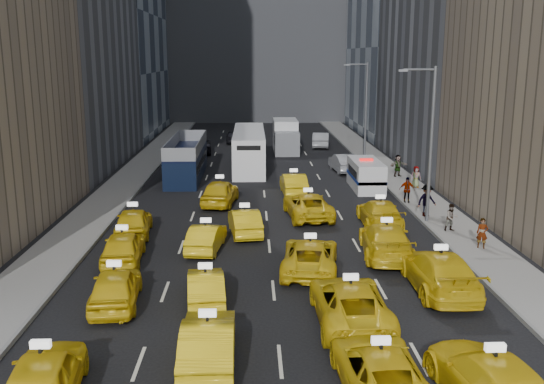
# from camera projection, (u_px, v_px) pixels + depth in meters

# --- Properties ---
(ground) EXTENTS (160.00, 160.00, 0.00)m
(ground) POSITION_uv_depth(u_px,v_px,m) (275.00, 310.00, 23.28)
(ground) COLOR black
(ground) RESTS_ON ground
(sidewalk_west) EXTENTS (3.00, 90.00, 0.15)m
(sidewalk_west) POSITION_uv_depth(u_px,v_px,m) (129.00, 180.00, 47.29)
(sidewalk_west) COLOR gray
(sidewalk_west) RESTS_ON ground
(sidewalk_east) EXTENTS (3.00, 90.00, 0.15)m
(sidewalk_east) POSITION_uv_depth(u_px,v_px,m) (395.00, 178.00, 47.98)
(sidewalk_east) COLOR gray
(sidewalk_east) RESTS_ON ground
(curb_west) EXTENTS (0.15, 90.00, 0.18)m
(curb_west) POSITION_uv_depth(u_px,v_px,m) (147.00, 179.00, 47.34)
(curb_west) COLOR slate
(curb_west) RESTS_ON ground
(curb_east) EXTENTS (0.15, 90.00, 0.18)m
(curb_east) POSITION_uv_depth(u_px,v_px,m) (377.00, 178.00, 47.93)
(curb_east) COLOR slate
(curb_east) RESTS_ON ground
(streetlight_near) EXTENTS (2.15, 0.22, 9.00)m
(streetlight_near) POSITION_uv_depth(u_px,v_px,m) (429.00, 139.00, 34.20)
(streetlight_near) COLOR #595B60
(streetlight_near) RESTS_ON ground
(streetlight_far) EXTENTS (2.15, 0.22, 9.00)m
(streetlight_far) POSITION_uv_depth(u_px,v_px,m) (365.00, 109.00, 53.69)
(streetlight_far) COLOR #595B60
(streetlight_far) RESTS_ON ground
(taxi_0) EXTENTS (2.44, 4.94, 1.62)m
(taxi_0) POSITION_uv_depth(u_px,v_px,m) (44.00, 378.00, 16.80)
(taxi_0) COLOR yellow
(taxi_0) RESTS_ON ground
(taxi_1) EXTENTS (1.74, 4.74, 1.55)m
(taxi_1) POSITION_uv_depth(u_px,v_px,m) (208.00, 343.00, 18.95)
(taxi_1) COLOR yellow
(taxi_1) RESTS_ON ground
(taxi_2) EXTENTS (2.52, 5.10, 1.39)m
(taxi_2) POSITION_uv_depth(u_px,v_px,m) (380.00, 370.00, 17.48)
(taxi_2) COLOR yellow
(taxi_2) RESTS_ON ground
(taxi_3) EXTENTS (2.92, 5.67, 1.57)m
(taxi_3) POSITION_uv_depth(u_px,v_px,m) (492.00, 381.00, 16.71)
(taxi_3) COLOR yellow
(taxi_3) RESTS_ON ground
(taxi_4) EXTENTS (2.17, 4.57, 1.51)m
(taxi_4) POSITION_uv_depth(u_px,v_px,m) (115.00, 287.00, 23.53)
(taxi_4) COLOR yellow
(taxi_4) RESTS_ON ground
(taxi_5) EXTENTS (1.79, 4.14, 1.32)m
(taxi_5) POSITION_uv_depth(u_px,v_px,m) (206.00, 287.00, 23.81)
(taxi_5) COLOR yellow
(taxi_5) RESTS_ON ground
(taxi_6) EXTENTS (2.63, 5.56, 1.54)m
(taxi_6) POSITION_uv_depth(u_px,v_px,m) (350.00, 302.00, 22.05)
(taxi_6) COLOR yellow
(taxi_6) RESTS_ON ground
(taxi_7) EXTENTS (2.37, 5.78, 1.68)m
(taxi_7) POSITION_uv_depth(u_px,v_px,m) (439.00, 272.00, 25.00)
(taxi_7) COLOR yellow
(taxi_7) RESTS_ON ground
(taxi_8) EXTENTS (2.11, 4.56, 1.51)m
(taxi_8) POSITION_uv_depth(u_px,v_px,m) (123.00, 247.00, 28.42)
(taxi_8) COLOR yellow
(taxi_8) RESTS_ON ground
(taxi_9) EXTENTS (1.92, 4.21, 1.34)m
(taxi_9) POSITION_uv_depth(u_px,v_px,m) (206.00, 237.00, 30.29)
(taxi_9) COLOR yellow
(taxi_9) RESTS_ON ground
(taxi_10) EXTENTS (3.09, 5.49, 1.45)m
(taxi_10) POSITION_uv_depth(u_px,v_px,m) (310.00, 256.00, 27.32)
(taxi_10) COLOR yellow
(taxi_10) RESTS_ON ground
(taxi_11) EXTENTS (2.80, 5.79, 1.63)m
(taxi_11) POSITION_uv_depth(u_px,v_px,m) (386.00, 240.00, 29.30)
(taxi_11) COLOR yellow
(taxi_11) RESTS_ON ground
(taxi_12) EXTENTS (2.19, 4.65, 1.54)m
(taxi_12) POSITION_uv_depth(u_px,v_px,m) (133.00, 222.00, 32.72)
(taxi_12) COLOR yellow
(taxi_12) RESTS_ON ground
(taxi_13) EXTENTS (2.05, 4.46, 1.42)m
(taxi_13) POSITION_uv_depth(u_px,v_px,m) (245.00, 222.00, 33.00)
(taxi_13) COLOR yellow
(taxi_13) RESTS_ON ground
(taxi_14) EXTENTS (2.95, 5.53, 1.48)m
(taxi_14) POSITION_uv_depth(u_px,v_px,m) (308.00, 205.00, 36.43)
(taxi_14) COLOR yellow
(taxi_14) RESTS_ON ground
(taxi_15) EXTENTS (2.22, 5.24, 1.51)m
(taxi_15) POSITION_uv_depth(u_px,v_px,m) (380.00, 213.00, 34.57)
(taxi_15) COLOR yellow
(taxi_15) RESTS_ON ground
(taxi_16) EXTENTS (2.59, 5.07, 1.65)m
(taxi_16) POSITION_uv_depth(u_px,v_px,m) (220.00, 192.00, 39.56)
(taxi_16) COLOR yellow
(taxi_16) RESTS_ON ground
(taxi_17) EXTENTS (1.80, 4.64, 1.51)m
(taxi_17) POSITION_uv_depth(u_px,v_px,m) (294.00, 184.00, 42.48)
(taxi_17) COLOR yellow
(taxi_17) RESTS_ON ground
(nypd_van) EXTENTS (2.44, 5.37, 2.24)m
(nypd_van) POSITION_uv_depth(u_px,v_px,m) (366.00, 175.00, 44.23)
(nypd_van) COLOR silver
(nypd_van) RESTS_ON ground
(double_decker) EXTENTS (2.49, 10.74, 3.12)m
(double_decker) POSITION_uv_depth(u_px,v_px,m) (187.00, 158.00, 48.35)
(double_decker) COLOR black
(double_decker) RESTS_ON ground
(city_bus) EXTENTS (3.16, 12.61, 3.23)m
(city_bus) POSITION_uv_depth(u_px,v_px,m) (249.00, 149.00, 52.50)
(city_bus) COLOR white
(city_bus) RESTS_ON ground
(box_truck) EXTENTS (2.57, 6.99, 3.16)m
(box_truck) POSITION_uv_depth(u_px,v_px,m) (286.00, 136.00, 61.32)
(box_truck) COLOR white
(box_truck) RESTS_ON ground
(misc_car_0) EXTENTS (2.06, 4.76, 1.52)m
(misc_car_0) POSITION_uv_depth(u_px,v_px,m) (343.00, 163.00, 50.82)
(misc_car_0) COLOR #94959A
(misc_car_0) RESTS_ON ground
(misc_car_1) EXTENTS (3.21, 6.17, 1.66)m
(misc_car_1) POSITION_uv_depth(u_px,v_px,m) (197.00, 145.00, 60.65)
(misc_car_1) COLOR black
(misc_car_1) RESTS_ON ground
(misc_car_2) EXTENTS (2.81, 5.74, 1.61)m
(misc_car_2) POSITION_uv_depth(u_px,v_px,m) (284.00, 135.00, 67.89)
(misc_car_2) COLOR slate
(misc_car_2) RESTS_ON ground
(misc_car_3) EXTENTS (1.84, 4.15, 1.39)m
(misc_car_3) POSITION_uv_depth(u_px,v_px,m) (233.00, 137.00, 67.57)
(misc_car_3) COLOR black
(misc_car_3) RESTS_ON ground
(misc_car_4) EXTENTS (2.26, 4.98, 1.58)m
(misc_car_4) POSITION_uv_depth(u_px,v_px,m) (321.00, 140.00, 64.41)
(misc_car_4) COLOR #929498
(misc_car_4) RESTS_ON ground
(pedestrian_0) EXTENTS (0.65, 0.55, 1.53)m
(pedestrian_0) POSITION_uv_depth(u_px,v_px,m) (482.00, 233.00, 30.13)
(pedestrian_0) COLOR gray
(pedestrian_0) RESTS_ON sidewalk_east
(pedestrian_1) EXTENTS (0.80, 0.52, 1.52)m
(pedestrian_1) POSITION_uv_depth(u_px,v_px,m) (452.00, 217.00, 33.07)
(pedestrian_1) COLOR gray
(pedestrian_1) RESTS_ON sidewalk_east
(pedestrian_2) EXTENTS (1.34, 0.89, 1.93)m
(pedestrian_2) POSITION_uv_depth(u_px,v_px,m) (427.00, 200.00, 36.09)
(pedestrian_2) COLOR gray
(pedestrian_2) RESTS_ON sidewalk_east
(pedestrian_3) EXTENTS (1.05, 0.61, 1.69)m
(pedestrian_3) POSITION_uv_depth(u_px,v_px,m) (407.00, 190.00, 39.51)
(pedestrian_3) COLOR gray
(pedestrian_3) RESTS_ON sidewalk_east
(pedestrian_4) EXTENTS (0.77, 0.43, 1.56)m
(pedestrian_4) POSITION_uv_depth(u_px,v_px,m) (416.00, 177.00, 44.05)
(pedestrian_4) COLOR gray
(pedestrian_4) RESTS_ON sidewalk_east
(pedestrian_5) EXTENTS (1.66, 1.06, 1.74)m
(pedestrian_5) POSITION_uv_depth(u_px,v_px,m) (398.00, 166.00, 48.04)
(pedestrian_5) COLOR gray
(pedestrian_5) RESTS_ON sidewalk_east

